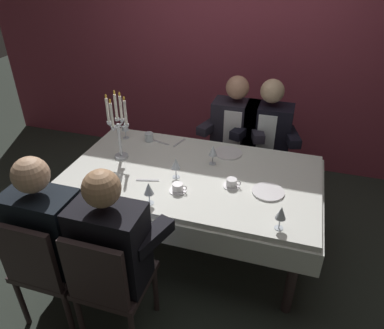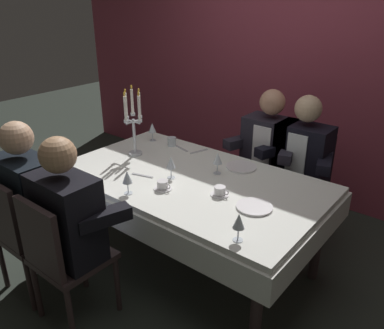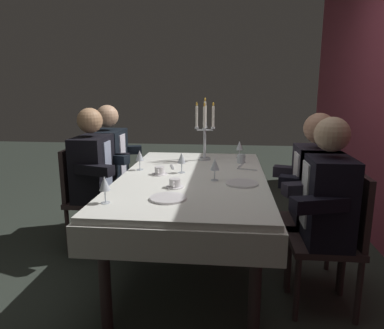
{
  "view_description": "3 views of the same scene",
  "coord_description": "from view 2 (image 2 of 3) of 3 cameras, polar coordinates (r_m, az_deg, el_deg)",
  "views": [
    {
      "loc": [
        0.69,
        -2.23,
        2.23
      ],
      "look_at": [
        0.0,
        -0.02,
        0.82
      ],
      "focal_mm": 33.95,
      "sensor_mm": 36.0,
      "label": 1
    },
    {
      "loc": [
        1.61,
        -1.97,
        1.96
      ],
      "look_at": [
        -0.04,
        0.07,
        0.8
      ],
      "focal_mm": 36.71,
      "sensor_mm": 36.0,
      "label": 2
    },
    {
      "loc": [
        2.65,
        0.26,
        1.42
      ],
      "look_at": [
        0.07,
        0.0,
        0.85
      ],
      "focal_mm": 33.47,
      "sensor_mm": 36.0,
      "label": 3
    }
  ],
  "objects": [
    {
      "name": "coffee_cup_0",
      "position": [
        2.57,
        4.09,
        -3.92
      ],
      "size": [
        0.13,
        0.12,
        0.06
      ],
      "color": "white",
      "rests_on": "dining_table"
    },
    {
      "name": "dining_table",
      "position": [
        2.87,
        -0.26,
        -3.96
      ],
      "size": [
        1.94,
        1.14,
        0.74
      ],
      "color": "white",
      "rests_on": "ground_plane"
    },
    {
      "name": "wine_glass_3",
      "position": [
        2.09,
        6.81,
        -8.29
      ],
      "size": [
        0.07,
        0.07,
        0.16
      ],
      "color": "silver",
      "rests_on": "dining_table"
    },
    {
      "name": "candelabra",
      "position": [
        3.16,
        -8.5,
        6.02
      ],
      "size": [
        0.19,
        0.19,
        0.57
      ],
      "color": "silver",
      "rests_on": "dining_table"
    },
    {
      "name": "dinner_plate_0",
      "position": [
        2.99,
        7.19,
        -0.35
      ],
      "size": [
        0.23,
        0.23,
        0.01
      ],
      "primitive_type": "cylinder",
      "color": "white",
      "rests_on": "dining_table"
    },
    {
      "name": "spoon_0",
      "position": [
        3.27,
        1.04,
        1.93
      ],
      "size": [
        0.07,
        0.17,
        0.01
      ],
      "primitive_type": "cube",
      "rotation": [
        0.0,
        0.0,
        1.27
      ],
      "color": "#B7B7BC",
      "rests_on": "dining_table"
    },
    {
      "name": "wine_glass_2",
      "position": [
        2.58,
        -9.39,
        -1.87
      ],
      "size": [
        0.07,
        0.07,
        0.16
      ],
      "color": "silver",
      "rests_on": "dining_table"
    },
    {
      "name": "ground_plane",
      "position": [
        3.21,
        -0.24,
        -13.82
      ],
      "size": [
        12.0,
        12.0,
        0.0
      ],
      "primitive_type": "plane",
      "color": "#2E352D"
    },
    {
      "name": "wine_glass_4",
      "position": [
        2.76,
        -3.09,
        0.19
      ],
      "size": [
        0.07,
        0.07,
        0.16
      ],
      "color": "silver",
      "rests_on": "dining_table"
    },
    {
      "name": "wine_glass_1",
      "position": [
        2.84,
        3.74,
        0.85
      ],
      "size": [
        0.07,
        0.07,
        0.16
      ],
      "color": "silver",
      "rests_on": "dining_table"
    },
    {
      "name": "water_tumbler_0",
      "position": [
        3.39,
        -2.94,
        3.35
      ],
      "size": [
        0.07,
        0.07,
        0.08
      ],
      "primitive_type": "cylinder",
      "color": "silver",
      "rests_on": "dining_table"
    },
    {
      "name": "coffee_cup_1",
      "position": [
        2.65,
        -4.26,
        -3.05
      ],
      "size": [
        0.13,
        0.12,
        0.06
      ],
      "color": "white",
      "rests_on": "dining_table"
    },
    {
      "name": "seated_diner_2",
      "position": [
        3.43,
        11.11,
        2.43
      ],
      "size": [
        0.63,
        0.48,
        1.24
      ],
      "color": "#342627",
      "rests_on": "ground_plane"
    },
    {
      "name": "seated_diner_0",
      "position": [
        2.8,
        -22.94,
        -4.15
      ],
      "size": [
        0.63,
        0.48,
        1.24
      ],
      "color": "#342627",
      "rests_on": "ground_plane"
    },
    {
      "name": "dinner_plate_1",
      "position": [
        2.46,
        9.05,
        -6.08
      ],
      "size": [
        0.23,
        0.23,
        0.01
      ],
      "primitive_type": "cylinder",
      "color": "white",
      "rests_on": "dining_table"
    },
    {
      "name": "fork_2",
      "position": [
        3.33,
        -1.53,
        2.35
      ],
      "size": [
        0.17,
        0.06,
        0.01
      ],
      "primitive_type": "cube",
      "rotation": [
        0.0,
        0.0,
        -0.26
      ],
      "color": "#B7B7BC",
      "rests_on": "dining_table"
    },
    {
      "name": "wine_glass_0",
      "position": [
        3.5,
        -5.79,
        5.25
      ],
      "size": [
        0.07,
        0.07,
        0.16
      ],
      "color": "silver",
      "rests_on": "dining_table"
    },
    {
      "name": "spoon_1",
      "position": [
        2.86,
        -7.22,
        -1.59
      ],
      "size": [
        0.17,
        0.06,
        0.01
      ],
      "primitive_type": "cube",
      "rotation": [
        0.0,
        0.0,
        0.26
      ],
      "color": "#B7B7BC",
      "rests_on": "dining_table"
    },
    {
      "name": "seated_diner_3",
      "position": [
        3.31,
        15.79,
        1.17
      ],
      "size": [
        0.63,
        0.48,
        1.24
      ],
      "color": "#342627",
      "rests_on": "ground_plane"
    },
    {
      "name": "back_wall",
      "position": [
        4.02,
        15.31,
        14.25
      ],
      "size": [
        6.0,
        0.12,
        2.7
      ],
      "primitive_type": "cube",
      "color": "#95384A",
      "rests_on": "ground_plane"
    },
    {
      "name": "seated_diner_1",
      "position": [
        2.46,
        -17.82,
        -7.35
      ],
      "size": [
        0.63,
        0.48,
        1.24
      ],
      "color": "#342627",
      "rests_on": "ground_plane"
    }
  ]
}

